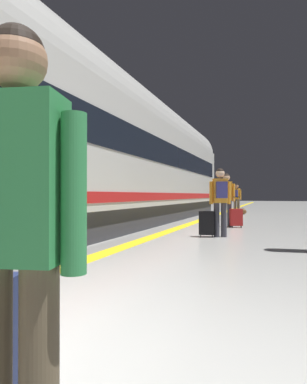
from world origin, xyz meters
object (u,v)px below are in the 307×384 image
object	(u,v)px
high_speed_train	(87,144)
suitcase_near	(207,223)
suitcase_mid	(236,217)
duffel_bag_far	(242,212)
passenger_mid	(226,196)
passenger_near	(220,196)
passenger_far	(236,196)
traveller_foreground	(11,224)

from	to	relation	value
high_speed_train	suitcase_near	distance (m)	4.01
suitcase_mid	duffel_bag_far	bearing A→B (deg)	93.41
passenger_mid	duffel_bag_far	world-z (taller)	passenger_mid
passenger_near	duffel_bag_far	size ratio (longest dim) A/B	3.90
high_speed_train	passenger_near	world-z (taller)	high_speed_train
suitcase_near	passenger_far	bearing A→B (deg)	91.89
passenger_far	high_speed_train	bearing A→B (deg)	-105.93
passenger_mid	suitcase_near	bearing A→B (deg)	-92.24
passenger_mid	suitcase_mid	bearing A→B (deg)	-21.55
passenger_near	passenger_far	xyz separation A→B (m)	(-0.68, 10.50, -0.04)
passenger_near	passenger_mid	world-z (taller)	passenger_mid
passenger_near	suitcase_near	distance (m)	0.75
suitcase_mid	passenger_far	bearing A→B (deg)	95.72
passenger_mid	suitcase_mid	distance (m)	0.77
suitcase_near	passenger_mid	distance (m)	2.99
suitcase_near	passenger_mid	world-z (taller)	passenger_mid
traveller_foreground	duffel_bag_far	xyz separation A→B (m)	(-0.76, 17.98, -0.80)
suitcase_near	suitcase_mid	distance (m)	2.82
passenger_near	passenger_mid	bearing A→B (deg)	94.36
suitcase_mid	duffel_bag_far	size ratio (longest dim) A/B	2.26
passenger_near	suitcase_near	bearing A→B (deg)	-162.01
traveller_foreground	suitcase_mid	size ratio (longest dim) A/B	1.66
suitcase_mid	duffel_bag_far	distance (m)	7.69
passenger_near	passenger_mid	xyz separation A→B (m)	(-0.21, 2.80, 0.00)
passenger_mid	high_speed_train	bearing A→B (deg)	-140.13
traveller_foreground	passenger_mid	distance (m)	10.45
passenger_near	passenger_far	distance (m)	10.52
high_speed_train	passenger_mid	size ratio (longest dim) A/B	15.50
suitcase_near	suitcase_mid	size ratio (longest dim) A/B	0.65
passenger_mid	duffel_bag_far	size ratio (longest dim) A/B	3.99
passenger_mid	passenger_far	bearing A→B (deg)	93.45
passenger_far	passenger_near	bearing A→B (deg)	-86.30
traveller_foreground	passenger_near	bearing A→B (deg)	93.05
high_speed_train	traveller_foreground	distance (m)	8.70
suitcase_near	duffel_bag_far	xyz separation A→B (m)	(-0.02, 10.46, -0.20)
high_speed_train	passenger_near	distance (m)	3.99
passenger_mid	duffel_bag_far	distance (m)	7.60
traveller_foreground	suitcase_near	size ratio (longest dim) A/B	2.55
passenger_near	suitcase_mid	bearing A→B (deg)	87.75
passenger_mid	passenger_far	distance (m)	7.71
suitcase_near	suitcase_mid	bearing A→B (deg)	81.16
passenger_near	passenger_far	world-z (taller)	passenger_near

